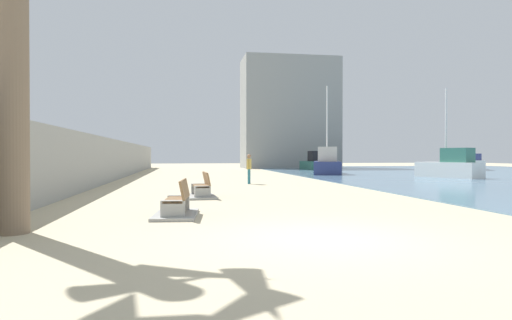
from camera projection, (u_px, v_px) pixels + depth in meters
ground_plane at (230, 182)px, 26.27m from camera, size 120.00×120.00×0.00m
seawall at (100, 161)px, 25.05m from camera, size 0.80×64.00×2.65m
bench_near at (177, 207)px, 11.62m from camera, size 1.28×2.19×0.98m
bench_far at (201, 191)px, 16.74m from camera, size 1.24×2.17×0.98m
person_walking at (249, 167)px, 24.57m from camera, size 0.31×0.48×1.69m
boat_outer at (450, 166)px, 30.80m from camera, size 3.44×4.70×6.42m
boat_distant at (472, 164)px, 47.50m from camera, size 5.62×7.19×1.76m
boat_nearest at (316, 163)px, 48.41m from camera, size 2.66×4.16×2.06m
boat_far_right at (327, 164)px, 36.82m from camera, size 3.76×5.92×7.54m
harbor_building at (289, 114)px, 55.51m from camera, size 12.00×6.00×13.90m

